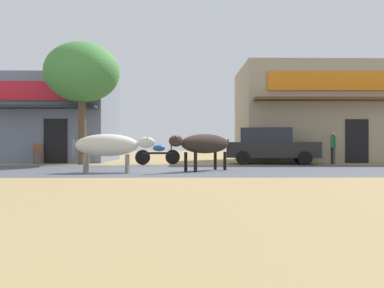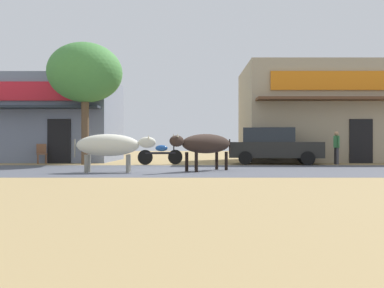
{
  "view_description": "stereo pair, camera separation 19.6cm",
  "coord_description": "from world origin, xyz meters",
  "px_view_note": "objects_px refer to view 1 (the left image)",
  "views": [
    {
      "loc": [
        0.45,
        -13.96,
        0.9
      ],
      "look_at": [
        0.72,
        1.57,
        0.91
      ],
      "focal_mm": 37.46,
      "sensor_mm": 36.0,
      "label": 1
    },
    {
      "loc": [
        0.64,
        -13.96,
        0.9
      ],
      "look_at": [
        0.72,
        1.57,
        0.91
      ],
      "focal_mm": 37.46,
      "sensor_mm": 36.0,
      "label": 2
    }
  ],
  "objects_px": {
    "cow_far_dark": "(204,144)",
    "cafe_chair_near_tree": "(38,153)",
    "roadside_tree": "(82,73)",
    "parked_motorcycle": "(158,154)",
    "parked_hatchback_car": "(270,146)",
    "pedestrian_by_shop": "(333,145)",
    "cow_near_brown": "(109,145)"
  },
  "relations": [
    {
      "from": "roadside_tree",
      "to": "parked_motorcycle",
      "type": "distance_m",
      "value": 4.91
    },
    {
      "from": "roadside_tree",
      "to": "parked_hatchback_car",
      "type": "bearing_deg",
      "value": 2.5
    },
    {
      "from": "cow_far_dark",
      "to": "parked_hatchback_car",
      "type": "bearing_deg",
      "value": 55.24
    },
    {
      "from": "parked_hatchback_car",
      "to": "parked_motorcycle",
      "type": "distance_m",
      "value": 5.09
    },
    {
      "from": "parked_hatchback_car",
      "to": "pedestrian_by_shop",
      "type": "bearing_deg",
      "value": -4.77
    },
    {
      "from": "cow_near_brown",
      "to": "cow_far_dark",
      "type": "height_order",
      "value": "cow_far_dark"
    },
    {
      "from": "parked_motorcycle",
      "to": "parked_hatchback_car",
      "type": "bearing_deg",
      "value": 3.84
    },
    {
      "from": "parked_motorcycle",
      "to": "cow_far_dark",
      "type": "xyz_separation_m",
      "value": [
        1.83,
        -4.32,
        0.43
      ]
    },
    {
      "from": "parked_hatchback_car",
      "to": "cow_near_brown",
      "type": "xyz_separation_m",
      "value": [
        -6.32,
        -5.3,
        0.02
      ]
    },
    {
      "from": "cow_far_dark",
      "to": "pedestrian_by_shop",
      "type": "bearing_deg",
      "value": 36.35
    },
    {
      "from": "roadside_tree",
      "to": "parked_motorcycle",
      "type": "relative_size",
      "value": 2.76
    },
    {
      "from": "parked_motorcycle",
      "to": "pedestrian_by_shop",
      "type": "bearing_deg",
      "value": 0.79
    },
    {
      "from": "cafe_chair_near_tree",
      "to": "cow_near_brown",
      "type": "bearing_deg",
      "value": -52.83
    },
    {
      "from": "roadside_tree",
      "to": "pedestrian_by_shop",
      "type": "xyz_separation_m",
      "value": [
        11.22,
        0.14,
        -3.2
      ]
    },
    {
      "from": "roadside_tree",
      "to": "cow_far_dark",
      "type": "bearing_deg",
      "value": -39.51
    },
    {
      "from": "cow_far_dark",
      "to": "cafe_chair_near_tree",
      "type": "bearing_deg",
      "value": 145.57
    },
    {
      "from": "roadside_tree",
      "to": "cow_near_brown",
      "type": "relative_size",
      "value": 2.07
    },
    {
      "from": "parked_hatchback_car",
      "to": "cow_far_dark",
      "type": "xyz_separation_m",
      "value": [
        -3.23,
        -4.66,
        0.07
      ]
    },
    {
      "from": "cow_far_dark",
      "to": "cow_near_brown",
      "type": "bearing_deg",
      "value": -168.24
    },
    {
      "from": "roadside_tree",
      "to": "pedestrian_by_shop",
      "type": "height_order",
      "value": "roadside_tree"
    },
    {
      "from": "parked_motorcycle",
      "to": "cafe_chair_near_tree",
      "type": "height_order",
      "value": "parked_motorcycle"
    },
    {
      "from": "parked_motorcycle",
      "to": "cow_far_dark",
      "type": "bearing_deg",
      "value": -67.0
    },
    {
      "from": "parked_hatchback_car",
      "to": "cafe_chair_near_tree",
      "type": "xyz_separation_m",
      "value": [
        -10.67,
        0.44,
        -0.33
      ]
    },
    {
      "from": "cow_far_dark",
      "to": "pedestrian_by_shop",
      "type": "xyz_separation_m",
      "value": [
        6.02,
        4.43,
        -0.05
      ]
    },
    {
      "from": "cow_far_dark",
      "to": "parked_motorcycle",
      "type": "bearing_deg",
      "value": 113.0
    },
    {
      "from": "cow_near_brown",
      "to": "cow_far_dark",
      "type": "xyz_separation_m",
      "value": [
        3.08,
        0.64,
        0.05
      ]
    },
    {
      "from": "parked_motorcycle",
      "to": "cafe_chair_near_tree",
      "type": "xyz_separation_m",
      "value": [
        -5.6,
        0.78,
        0.03
      ]
    },
    {
      "from": "parked_motorcycle",
      "to": "cow_near_brown",
      "type": "height_order",
      "value": "cow_near_brown"
    },
    {
      "from": "cow_far_dark",
      "to": "roadside_tree",
      "type": "bearing_deg",
      "value": 140.49
    },
    {
      "from": "roadside_tree",
      "to": "cow_far_dark",
      "type": "xyz_separation_m",
      "value": [
        5.2,
        -4.29,
        -3.15
      ]
    },
    {
      "from": "parked_hatchback_car",
      "to": "pedestrian_by_shop",
      "type": "relative_size",
      "value": 2.9
    },
    {
      "from": "cow_near_brown",
      "to": "cafe_chair_near_tree",
      "type": "relative_size",
      "value": 2.83
    }
  ]
}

